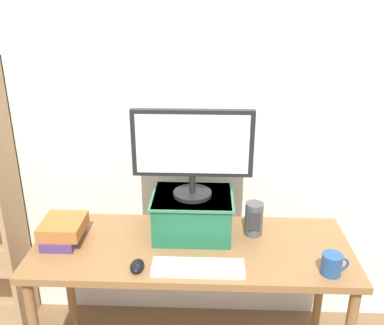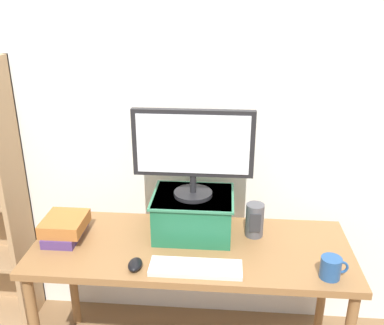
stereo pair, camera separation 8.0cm
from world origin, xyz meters
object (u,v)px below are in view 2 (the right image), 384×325
object	(u,v)px
coffee_mug	(331,268)
keyboard	(196,268)
desk_speaker	(255,220)
riser_box	(193,213)
computer_monitor	(193,148)
computer_mouse	(135,264)
book_stack	(65,227)
desk	(191,259)

from	to	relation	value
coffee_mug	keyboard	bearing A→B (deg)	179.70
keyboard	desk_speaker	xyz separation A→B (m)	(0.28, 0.33, 0.08)
riser_box	computer_monitor	distance (m)	0.36
computer_mouse	riser_box	bearing A→B (deg)	54.15
computer_monitor	book_stack	size ratio (longest dim) A/B	2.28
keyboard	book_stack	distance (m)	0.73
keyboard	book_stack	xyz separation A→B (m)	(-0.69, 0.23, 0.05)
keyboard	coffee_mug	world-z (taller)	coffee_mug
desk	coffee_mug	world-z (taller)	coffee_mug
riser_box	computer_monitor	world-z (taller)	computer_monitor
desk	computer_mouse	world-z (taller)	computer_mouse
computer_mouse	book_stack	distance (m)	0.48
computer_monitor	book_stack	xyz separation A→B (m)	(-0.65, -0.10, -0.41)
riser_box	computer_mouse	distance (m)	0.42
desk	book_stack	xyz separation A→B (m)	(-0.65, 0.02, 0.14)
computer_mouse	desk_speaker	xyz separation A→B (m)	(0.56, 0.33, 0.07)
book_stack	riser_box	bearing A→B (deg)	8.81
computer_monitor	coffee_mug	distance (m)	0.83
keyboard	coffee_mug	xyz separation A→B (m)	(0.60, -0.00, 0.04)
desk_speaker	desk	bearing A→B (deg)	-158.89
riser_box	computer_mouse	size ratio (longest dim) A/B	4.00
coffee_mug	desk_speaker	size ratio (longest dim) A/B	0.70
keyboard	computer_monitor	bearing A→B (deg)	96.56
desk	computer_mouse	size ratio (longest dim) A/B	15.33
computer_mouse	desk_speaker	size ratio (longest dim) A/B	0.58
book_stack	desk_speaker	world-z (taller)	desk_speaker
keyboard	desk_speaker	size ratio (longest dim) A/B	2.38
desk	book_stack	size ratio (longest dim) A/B	6.09
book_stack	computer_monitor	bearing A→B (deg)	8.68
coffee_mug	desk_speaker	bearing A→B (deg)	134.19
riser_box	keyboard	xyz separation A→B (m)	(0.04, -0.33, -0.10)
computer_mouse	coffee_mug	distance (m)	0.88
keyboard	computer_mouse	size ratio (longest dim) A/B	4.08
computer_mouse	desk_speaker	bearing A→B (deg)	30.70
computer_monitor	computer_mouse	distance (m)	0.61
riser_box	computer_monitor	bearing A→B (deg)	-90.00
keyboard	desk_speaker	distance (m)	0.44
keyboard	computer_mouse	bearing A→B (deg)	-178.77
computer_mouse	desk_speaker	distance (m)	0.66
computer_mouse	book_stack	world-z (taller)	book_stack
computer_monitor	coffee_mug	bearing A→B (deg)	-27.31
computer_monitor	desk_speaker	size ratio (longest dim) A/B	3.34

